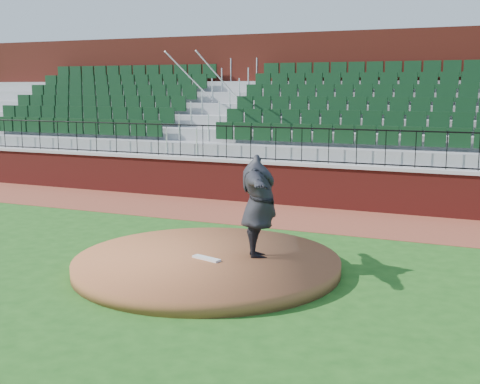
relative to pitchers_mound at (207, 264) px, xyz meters
The scene contains 10 objects.
ground 0.14m from the pitchers_mound, 30.20° to the right, with size 90.00×90.00×0.00m, color #1C4E16.
warning_track 5.37m from the pitchers_mound, 89.36° to the left, with size 34.00×3.20×0.01m, color brown.
field_wall 6.98m from the pitchers_mound, 89.51° to the left, with size 34.00×0.35×1.20m, color maroon.
wall_cap 7.06m from the pitchers_mound, 89.51° to the left, with size 34.00×0.45×0.10m, color #B7B7B7.
wall_railing 7.16m from the pitchers_mound, 89.51° to the left, with size 34.00×0.05×1.00m, color black, non-canonical shape.
seating_stands 9.93m from the pitchers_mound, 89.65° to the left, with size 34.00×5.10×4.60m, color gray, non-canonical shape.
concourse_wall 12.76m from the pitchers_mound, 89.73° to the left, with size 34.00×0.50×5.50m, color maroon.
pitchers_mound is the anchor object (origin of this frame).
pitching_rubber 0.21m from the pitchers_mound, 66.98° to the right, with size 0.61×0.15×0.04m, color silver.
pitcher 1.49m from the pitchers_mound, 27.04° to the left, with size 2.44×0.66×1.98m, color black.
Camera 1 is at (5.06, -10.21, 3.48)m, focal length 46.05 mm.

